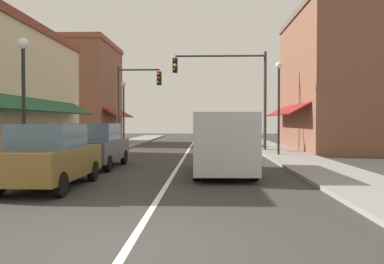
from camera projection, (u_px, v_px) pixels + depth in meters
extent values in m
plane|color=#33302D|center=(187.00, 153.00, 23.78)|extent=(80.00, 80.00, 0.00)
cube|color=gray|center=(95.00, 151.00, 23.97)|extent=(2.60, 56.00, 0.12)
cube|color=gray|center=(280.00, 152.00, 23.59)|extent=(2.60, 56.00, 0.12)
cube|color=silver|center=(187.00, 153.00, 23.78)|extent=(0.14, 52.00, 0.01)
cube|color=slate|center=(29.00, 131.00, 17.99)|extent=(0.08, 10.64, 1.80)
cube|color=#194C2D|center=(42.00, 105.00, 17.94)|extent=(1.27, 11.76, 0.73)
cube|color=slate|center=(54.00, 73.00, 21.00)|extent=(0.08, 1.10, 1.30)
cube|color=brown|center=(331.00, 84.00, 25.36)|extent=(4.54, 10.00, 8.46)
cube|color=brown|center=(331.00, 14.00, 25.25)|extent=(4.74, 10.20, 0.40)
cube|color=slate|center=(295.00, 129.00, 25.51)|extent=(0.08, 7.60, 1.80)
cube|color=maroon|center=(286.00, 110.00, 25.50)|extent=(1.27, 8.40, 0.73)
cube|color=slate|center=(304.00, 49.00, 23.19)|extent=(0.08, 1.10, 1.30)
cube|color=slate|center=(289.00, 60.00, 27.59)|extent=(0.08, 1.10, 1.30)
cube|color=brown|center=(87.00, 96.00, 33.99)|extent=(4.44, 8.00, 8.15)
cube|color=brown|center=(86.00, 45.00, 33.88)|extent=(4.64, 8.20, 0.40)
cube|color=slate|center=(112.00, 127.00, 33.98)|extent=(0.08, 6.08, 1.80)
cube|color=maroon|center=(119.00, 113.00, 33.93)|extent=(1.27, 6.72, 0.73)
cube|color=slate|center=(107.00, 72.00, 32.11)|extent=(0.08, 1.10, 1.30)
cube|color=slate|center=(116.00, 77.00, 35.63)|extent=(0.08, 1.10, 1.30)
cube|color=brown|center=(50.00, 162.00, 11.03)|extent=(1.76, 4.12, 0.80)
cube|color=slate|center=(49.00, 136.00, 10.91)|extent=(1.54, 2.02, 0.66)
cylinder|color=black|center=(43.00, 171.00, 12.42)|extent=(0.21, 0.62, 0.62)
cylinder|color=black|center=(93.00, 171.00, 12.35)|extent=(0.21, 0.62, 0.62)
cylinder|color=black|center=(60.00, 185.00, 9.65)|extent=(0.21, 0.62, 0.62)
cube|color=#4C5156|center=(97.00, 150.00, 15.97)|extent=(1.78, 4.12, 0.80)
cube|color=slate|center=(96.00, 132.00, 15.86)|extent=(1.55, 2.02, 0.66)
cylinder|color=black|center=(88.00, 157.00, 17.37)|extent=(0.21, 0.62, 0.62)
cylinder|color=black|center=(124.00, 157.00, 17.30)|extent=(0.21, 0.62, 0.62)
cylinder|color=black|center=(65.00, 163.00, 14.67)|extent=(0.21, 0.62, 0.62)
cylinder|color=black|center=(108.00, 163.00, 14.59)|extent=(0.21, 0.62, 0.62)
cube|color=#B2B7BC|center=(223.00, 141.00, 13.91)|extent=(2.00, 5.02, 1.90)
cube|color=slate|center=(220.00, 128.00, 16.29)|extent=(1.73, 0.29, 0.84)
cube|color=black|center=(220.00, 155.00, 16.50)|extent=(1.86, 0.22, 0.24)
cylinder|color=black|center=(198.00, 160.00, 15.50)|extent=(0.25, 0.72, 0.72)
cylinder|color=black|center=(244.00, 160.00, 15.45)|extent=(0.25, 0.72, 0.72)
cylinder|color=black|center=(197.00, 169.00, 12.40)|extent=(0.25, 0.72, 0.72)
cylinder|color=black|center=(254.00, 169.00, 12.35)|extent=(0.25, 0.72, 0.72)
cylinder|color=#333333|center=(265.00, 102.00, 24.73)|extent=(0.18, 0.18, 6.18)
cylinder|color=#333333|center=(220.00, 56.00, 24.76)|extent=(5.57, 0.12, 0.12)
cube|color=black|center=(175.00, 65.00, 24.69)|extent=(0.30, 0.24, 0.90)
sphere|color=#420F0F|center=(175.00, 61.00, 24.56)|extent=(0.20, 0.20, 0.20)
sphere|color=yellow|center=(175.00, 65.00, 24.56)|extent=(0.20, 0.20, 0.20)
sphere|color=#0C3316|center=(175.00, 70.00, 24.57)|extent=(0.20, 0.20, 0.20)
cylinder|color=#333333|center=(118.00, 108.00, 26.96)|extent=(0.18, 0.18, 5.59)
cylinder|color=#333333|center=(139.00, 70.00, 26.85)|extent=(2.81, 0.12, 0.12)
cube|color=black|center=(159.00, 78.00, 26.63)|extent=(0.30, 0.24, 0.90)
sphere|color=red|center=(159.00, 74.00, 26.50)|extent=(0.20, 0.20, 0.20)
sphere|color=#3D2D0C|center=(159.00, 78.00, 26.50)|extent=(0.20, 0.20, 0.20)
sphere|color=#0C3316|center=(159.00, 82.00, 26.51)|extent=(0.20, 0.20, 0.20)
cylinder|color=black|center=(24.00, 113.00, 13.11)|extent=(0.12, 0.12, 4.21)
sphere|color=white|center=(23.00, 43.00, 13.05)|extent=(0.36, 0.36, 0.36)
cylinder|color=black|center=(279.00, 113.00, 20.95)|extent=(0.12, 0.12, 4.61)
sphere|color=white|center=(279.00, 65.00, 20.88)|extent=(0.36, 0.36, 0.36)
cylinder|color=black|center=(124.00, 116.00, 29.85)|extent=(0.12, 0.12, 4.51)
sphere|color=white|center=(124.00, 84.00, 29.79)|extent=(0.36, 0.36, 0.36)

